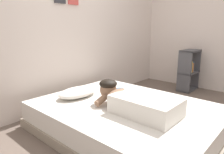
# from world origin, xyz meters

# --- Properties ---
(ground_plane) EXTENTS (12.83, 12.83, 0.00)m
(ground_plane) POSITION_xyz_m (0.00, 0.00, 0.00)
(ground_plane) COLOR #66564C
(back_wall) EXTENTS (4.41, 0.12, 2.50)m
(back_wall) POSITION_xyz_m (-0.00, 1.37, 1.25)
(back_wall) COLOR silver
(back_wall) RESTS_ON ground
(side_wall_right) EXTENTS (0.10, 5.64, 2.50)m
(side_wall_right) POSITION_xyz_m (2.26, 0.16, 1.25)
(side_wall_right) COLOR beige
(side_wall_right) RESTS_ON ground
(bed) EXTENTS (1.51, 1.97, 0.31)m
(bed) POSITION_xyz_m (-0.12, 0.17, 0.15)
(bed) COLOR gray
(bed) RESTS_ON ground
(pillow) EXTENTS (0.52, 0.32, 0.11)m
(pillow) POSITION_xyz_m (-0.29, 0.79, 0.37)
(pillow) COLOR white
(pillow) RESTS_ON bed
(person_lying) EXTENTS (0.43, 0.92, 0.27)m
(person_lying) POSITION_xyz_m (-0.19, 0.01, 0.42)
(person_lying) COLOR silver
(person_lying) RESTS_ON bed
(coffee_cup) EXTENTS (0.12, 0.09, 0.07)m
(coffee_cup) POSITION_xyz_m (0.13, 0.47, 0.35)
(coffee_cup) COLOR teal
(coffee_cup) RESTS_ON bed
(cell_phone) EXTENTS (0.07, 0.14, 0.01)m
(cell_phone) POSITION_xyz_m (-0.01, -0.04, 0.32)
(cell_phone) COLOR black
(cell_phone) RESTS_ON bed
(bookshelf) EXTENTS (0.45, 0.24, 0.75)m
(bookshelf) POSITION_xyz_m (1.89, 0.29, 0.39)
(bookshelf) COLOR #4C4C51
(bookshelf) RESTS_ON ground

